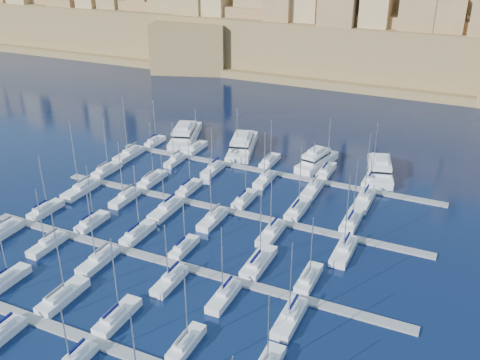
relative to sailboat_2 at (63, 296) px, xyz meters
The scene contains 49 objects.
ground 30.41m from the sailboat_2, 67.95° to the left, with size 600.00×600.00×0.00m, color black.
pontoon_near 12.82m from the sailboat_2, 27.02° to the right, with size 84.00×2.00×0.40m, color slate.
pontoon_mid_near 19.81m from the sailboat_2, 54.80° to the left, with size 84.00×2.00×0.40m, color slate.
pontoon_mid_far 39.85m from the sailboat_2, 73.36° to the left, with size 84.00×2.00×0.40m, color slate.
pontoon_far 61.25m from the sailboat_2, 79.26° to the left, with size 84.00×2.00×0.40m, color slate.
sailboat_1 11.72m from the sailboat_2, behind, with size 2.64×8.81×13.88m.
sailboat_2 is the anchor object (origin of this frame).
sailboat_3 11.00m from the sailboat_2, ahead, with size 2.75×9.18×14.56m.
sailboat_4 23.50m from the sailboat_2, ahead, with size 2.38×7.93×13.60m.
sailboat_12 31.83m from the sailboat_2, 137.76° to the left, with size 2.60×8.66×13.12m.
sailboat_13 24.06m from the sailboat_2, 117.88° to the left, with size 2.52×8.40×13.20m.
sailboat_14 21.55m from the sailboat_2, 90.89° to the left, with size 2.69×8.95×15.27m.
sailboat_15 23.36m from the sailboat_2, 63.73° to the left, with size 2.32×7.75×11.04m.
sailboat_16 33.39m from the sailboat_2, 41.77° to the left, with size 3.11×10.38×14.68m.
sailboat_17 40.57m from the sailboat_2, 31.77° to the left, with size 2.58×8.58×12.54m.
sailboat_19 17.39m from the sailboat_2, 140.50° to the left, with size 2.54×8.45×12.85m.
sailboat_20 10.81m from the sailboat_2, 97.21° to the left, with size 2.74×9.14×14.74m.
sailboat_21 17.38m from the sailboat_2, 39.30° to the left, with size 2.57×8.56×12.03m.
sailboat_22 26.06m from the sailboat_2, 25.01° to the left, with size 2.56×8.54×14.11m.
sailboat_23 36.66m from the sailboat_2, 16.68° to the left, with size 2.86×9.55×14.64m.
sailboat_24 50.11m from the sailboat_2, 119.55° to the left, with size 2.71×9.04×13.85m.
sailboat_25 45.09m from the sailboat_2, 104.78° to the left, with size 2.72×9.07×14.95m.
sailboat_26 43.25m from the sailboat_2, 91.70° to the left, with size 2.50×8.32×12.68m.
sailboat_27 45.19m from the sailboat_2, 73.86° to the left, with size 2.60×8.67×14.37m.
sailboat_28 50.33m from the sailboat_2, 60.68° to the left, with size 2.89×9.64×15.14m.
sailboat_29 56.92m from the sailboat_2, 50.49° to the left, with size 2.91×9.71×14.24m.
sailboat_30 39.67m from the sailboat_2, 125.76° to the left, with size 3.06×10.21×17.51m.
sailboat_31 34.99m from the sailboat_2, 109.41° to the left, with size 2.57×8.57×14.38m.
sailboat_32 32.26m from the sailboat_2, 90.98° to the left, with size 3.03×10.08×13.71m.
sailboat_33 34.31m from the sailboat_2, 72.60° to the left, with size 2.73×9.11×15.01m.
sailboat_34 39.99m from the sailboat_2, 54.49° to the left, with size 2.85×9.50×13.91m.
sailboat_35 49.65m from the sailboat_2, 40.54° to the left, with size 3.02×10.05×16.51m.
sailboat_36 69.38m from the sailboat_2, 110.75° to the left, with size 2.28×7.59×12.80m.
sailboat_37 66.53m from the sailboat_2, 100.38° to the left, with size 2.62×8.75×11.86m.
sailboat_38 65.43m from the sailboat_2, 89.82° to the left, with size 2.62×8.72×13.53m.
sailboat_39 66.17m from the sailboat_2, 81.64° to the left, with size 2.64×8.81×11.93m.
sailboat_40 70.05m from the sailboat_2, 69.59° to the left, with size 2.75×9.17×14.27m.
sailboat_41 74.74m from the sailboat_2, 61.67° to the left, with size 2.84×9.46×14.57m.
sailboat_42 59.90m from the sailboat_2, 115.29° to the left, with size 3.08×10.28×16.87m.
sailboat_43 56.98m from the sailboat_2, 102.67° to the left, with size 2.21×7.38×11.41m.
sailboat_44 54.93m from the sailboat_2, 91.18° to the left, with size 2.62×8.75×12.11m.
sailboat_45 56.36m from the sailboat_2, 77.03° to the left, with size 2.62×8.74×13.03m.
sailboat_46 59.85m from the sailboat_2, 65.78° to the left, with size 2.83×9.43×12.41m.
sailboat_47 65.18m from the sailboat_2, 55.99° to the left, with size 3.16×10.54×16.65m.
motor_yacht_a 73.65m from the sailboat_2, 104.63° to the left, with size 11.95×20.77×5.25m.
motor_yacht_b 70.96m from the sailboat_2, 90.43° to the left, with size 10.78×20.12×5.25m.
motor_yacht_c 72.00m from the sailboat_2, 73.15° to the left, with size 7.33×15.62×5.25m.
motor_yacht_d 79.09m from the sailboat_2, 62.48° to the left, with size 9.49×18.33×5.25m.
fortified_city 184.31m from the sailboat_2, 86.50° to the left, with size 460.00×108.95×59.52m.
Camera 1 is at (43.88, -79.54, 54.43)m, focal length 40.00 mm.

